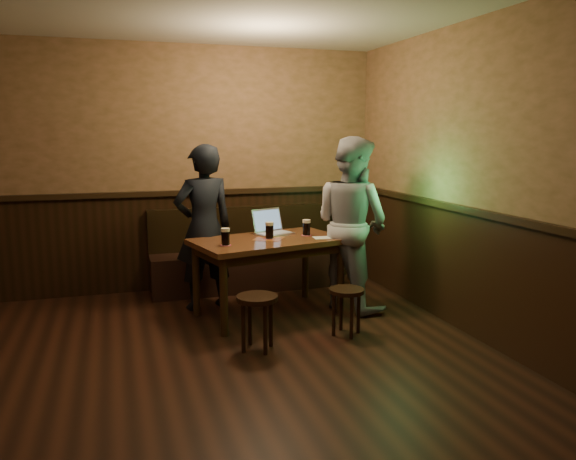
# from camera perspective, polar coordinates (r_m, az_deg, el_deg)

# --- Properties ---
(room) EXTENTS (5.04, 6.04, 2.84)m
(room) POSITION_cam_1_polar(r_m,az_deg,el_deg) (3.86, -8.68, 0.60)
(room) COLOR black
(room) RESTS_ON ground
(bench) EXTENTS (2.20, 0.50, 0.95)m
(bench) POSITION_cam_1_polar(r_m,az_deg,el_deg) (6.64, -4.35, -3.27)
(bench) COLOR black
(bench) RESTS_ON ground
(pub_table) EXTENTS (1.60, 1.14, 0.78)m
(pub_table) POSITION_cam_1_polar(r_m,az_deg,el_deg) (5.58, -1.98, -1.93)
(pub_table) COLOR #573018
(pub_table) RESTS_ON ground
(stool_left) EXTENTS (0.43, 0.43, 0.47)m
(stool_left) POSITION_cam_1_polar(r_m,az_deg,el_deg) (4.74, -3.15, -7.79)
(stool_left) COLOR black
(stool_left) RESTS_ON ground
(stool_right) EXTENTS (0.32, 0.32, 0.43)m
(stool_right) POSITION_cam_1_polar(r_m,az_deg,el_deg) (5.12, 5.96, -6.89)
(stool_right) COLOR black
(stool_right) RESTS_ON ground
(pint_left) EXTENTS (0.11, 0.11, 0.16)m
(pint_left) POSITION_cam_1_polar(r_m,az_deg,el_deg) (5.24, -6.37, -0.68)
(pint_left) COLOR #A61437
(pint_left) RESTS_ON pub_table
(pint_mid) EXTENTS (0.11, 0.11, 0.17)m
(pint_mid) POSITION_cam_1_polar(r_m,az_deg,el_deg) (5.54, -1.89, -0.04)
(pint_mid) COLOR #A61437
(pint_mid) RESTS_ON pub_table
(pint_right) EXTENTS (0.11, 0.11, 0.17)m
(pint_right) POSITION_cam_1_polar(r_m,az_deg,el_deg) (5.72, 1.89, 0.26)
(pint_right) COLOR #A61437
(pint_right) RESTS_ON pub_table
(laptop) EXTENTS (0.44, 0.40, 0.26)m
(laptop) POSITION_cam_1_polar(r_m,az_deg,el_deg) (5.81, -1.72, 0.24)
(laptop) COLOR silver
(laptop) RESTS_ON pub_table
(menu) EXTENTS (0.23, 0.17, 0.00)m
(menu) POSITION_cam_1_polar(r_m,az_deg,el_deg) (5.62, 3.72, -0.77)
(menu) COLOR silver
(menu) RESTS_ON pub_table
(person_suit) EXTENTS (0.69, 0.52, 1.70)m
(person_suit) POSITION_cam_1_polar(r_m,az_deg,el_deg) (5.82, -8.55, 0.24)
(person_suit) COLOR black
(person_suit) RESTS_ON ground
(person_grey) EXTENTS (0.98, 1.07, 1.78)m
(person_grey) POSITION_cam_1_polar(r_m,az_deg,el_deg) (5.81, 6.46, 0.65)
(person_grey) COLOR #939398
(person_grey) RESTS_ON ground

